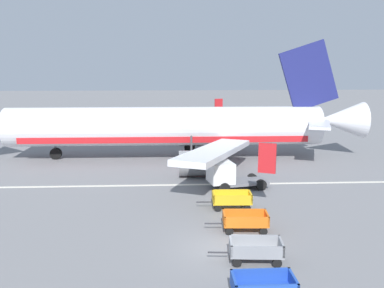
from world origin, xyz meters
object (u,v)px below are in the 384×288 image
(baggage_cart_second_in_row, at_px, (256,250))
(service_truck_beside_carts, at_px, (227,175))
(baggage_cart_nearest, at_px, (263,287))
(airplane, at_px, (175,127))
(baggage_cart_fourth_in_row, at_px, (232,199))
(baggage_cart_third_in_row, at_px, (245,221))

(baggage_cart_second_in_row, relative_size, service_truck_beside_carts, 0.77)
(baggage_cart_nearest, bearing_deg, airplane, 97.29)
(baggage_cart_fourth_in_row, height_order, service_truck_beside_carts, service_truck_beside_carts)
(service_truck_beside_carts, bearing_deg, airplane, 109.68)
(airplane, height_order, service_truck_beside_carts, airplane)
(airplane, relative_size, service_truck_beside_carts, 8.03)
(baggage_cart_second_in_row, bearing_deg, airplane, 99.34)
(baggage_cart_second_in_row, xyz_separation_m, service_truck_beside_carts, (0.11, 11.49, 0.50))
(baggage_cart_third_in_row, distance_m, service_truck_beside_carts, 7.82)
(baggage_cart_second_in_row, height_order, baggage_cart_fourth_in_row, same)
(baggage_cart_nearest, bearing_deg, baggage_cart_third_in_row, 85.99)
(airplane, relative_size, baggage_cart_third_in_row, 10.48)
(service_truck_beside_carts, bearing_deg, baggage_cart_nearest, -91.80)
(baggage_cart_fourth_in_row, bearing_deg, baggage_cart_second_in_row, -89.14)
(baggage_cart_second_in_row, bearing_deg, baggage_cart_nearest, -96.10)
(airplane, height_order, baggage_cart_fourth_in_row, airplane)
(baggage_cart_nearest, relative_size, service_truck_beside_carts, 0.76)
(baggage_cart_second_in_row, bearing_deg, baggage_cart_fourth_in_row, 90.86)
(baggage_cart_nearest, relative_size, baggage_cart_second_in_row, 0.99)
(airplane, xyz_separation_m, baggage_cart_third_in_row, (3.72, -18.13, -2.45))
(baggage_cart_third_in_row, distance_m, baggage_cart_fourth_in_row, 3.71)
(baggage_cart_nearest, distance_m, baggage_cart_third_in_row, 7.10)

